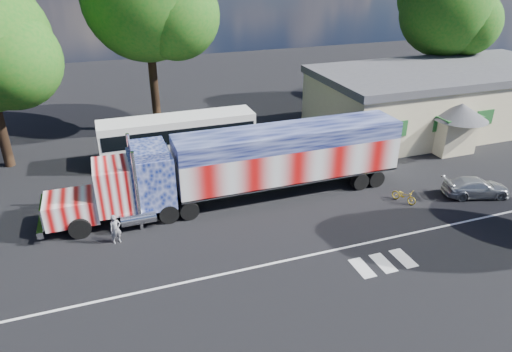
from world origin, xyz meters
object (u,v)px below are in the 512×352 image
object	(u,v)px
semi_truck	(248,163)
bicycle	(404,196)
tree_far_ne	(448,11)
parked_car	(476,187)
woman	(116,229)
coach_bus	(179,137)

from	to	relation	value
semi_truck	bicycle	bearing A→B (deg)	-21.94
bicycle	tree_far_ne	size ratio (longest dim) A/B	0.12
semi_truck	parked_car	distance (m)	14.57
parked_car	woman	xyz separation A→B (m)	(-21.91, 2.13, 0.22)
semi_truck	woman	distance (m)	8.62
semi_truck	coach_bus	xyz separation A→B (m)	(-2.87, 7.61, -0.71)
parked_car	semi_truck	bearing A→B (deg)	88.38
coach_bus	semi_truck	bearing A→B (deg)	-69.33
woman	semi_truck	bearing A→B (deg)	0.06
woman	tree_far_ne	distance (m)	37.06
semi_truck	bicycle	size ratio (longest dim) A/B	13.60
semi_truck	woman	world-z (taller)	semi_truck
coach_bus	tree_far_ne	world-z (taller)	tree_far_ne
semi_truck	tree_far_ne	world-z (taller)	tree_far_ne
coach_bus	bicycle	distance (m)	16.38
woman	tree_far_ne	bearing A→B (deg)	9.65
semi_truck	parked_car	xyz separation A→B (m)	(13.76, -4.44, -1.82)
woman	bicycle	size ratio (longest dim) A/B	1.02
semi_truck	coach_bus	bearing A→B (deg)	110.67
woman	parked_car	bearing A→B (deg)	-21.32
parked_car	woman	bearing A→B (deg)	100.72
coach_bus	woman	world-z (taller)	coach_bus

